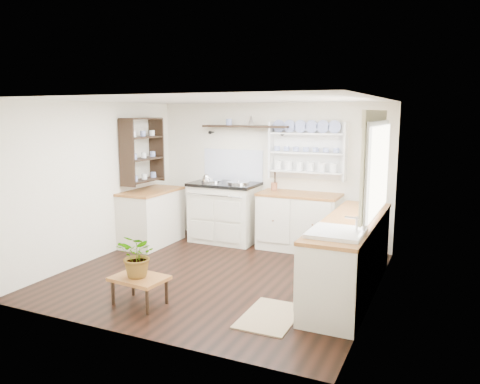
% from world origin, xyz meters
% --- Properties ---
extents(floor, '(4.00, 3.80, 0.01)m').
position_xyz_m(floor, '(0.00, 0.00, 0.00)').
color(floor, black).
rests_on(floor, ground).
extents(wall_back, '(4.00, 0.02, 2.30)m').
position_xyz_m(wall_back, '(0.00, 1.90, 1.15)').
color(wall_back, silver).
rests_on(wall_back, ground).
extents(wall_right, '(0.02, 3.80, 2.30)m').
position_xyz_m(wall_right, '(2.00, 0.00, 1.15)').
color(wall_right, silver).
rests_on(wall_right, ground).
extents(wall_left, '(0.02, 3.80, 2.30)m').
position_xyz_m(wall_left, '(-2.00, 0.00, 1.15)').
color(wall_left, silver).
rests_on(wall_left, ground).
extents(ceiling, '(4.00, 3.80, 0.01)m').
position_xyz_m(ceiling, '(0.00, 0.00, 2.30)').
color(ceiling, white).
rests_on(ceiling, wall_back).
extents(window, '(0.08, 1.55, 1.22)m').
position_xyz_m(window, '(1.95, 0.15, 1.56)').
color(window, white).
rests_on(window, wall_right).
extents(aga_cooker, '(1.12, 0.77, 1.03)m').
position_xyz_m(aga_cooker, '(-0.69, 1.57, 0.51)').
color(aga_cooker, beige).
rests_on(aga_cooker, floor).
extents(back_cabinets, '(1.27, 0.63, 0.90)m').
position_xyz_m(back_cabinets, '(0.60, 1.60, 0.46)').
color(back_cabinets, beige).
rests_on(back_cabinets, floor).
extents(right_cabinets, '(0.62, 2.43, 0.90)m').
position_xyz_m(right_cabinets, '(1.70, 0.10, 0.46)').
color(right_cabinets, beige).
rests_on(right_cabinets, floor).
extents(belfast_sink, '(0.55, 0.60, 0.45)m').
position_xyz_m(belfast_sink, '(1.70, -0.65, 0.80)').
color(belfast_sink, white).
rests_on(belfast_sink, right_cabinets).
extents(left_cabinets, '(0.62, 1.13, 0.90)m').
position_xyz_m(left_cabinets, '(-1.70, 0.90, 0.46)').
color(left_cabinets, beige).
rests_on(left_cabinets, floor).
extents(plate_rack, '(1.20, 0.22, 0.90)m').
position_xyz_m(plate_rack, '(0.65, 1.86, 1.56)').
color(plate_rack, white).
rests_on(plate_rack, wall_back).
extents(high_shelf, '(1.50, 0.29, 0.16)m').
position_xyz_m(high_shelf, '(-0.40, 1.78, 1.91)').
color(high_shelf, black).
rests_on(high_shelf, wall_back).
extents(left_shelving, '(0.28, 0.80, 1.05)m').
position_xyz_m(left_shelving, '(-1.84, 0.90, 1.55)').
color(left_shelving, black).
rests_on(left_shelving, wall_left).
extents(kettle, '(0.16, 0.16, 0.20)m').
position_xyz_m(kettle, '(-0.97, 1.45, 1.03)').
color(kettle, silver).
rests_on(kettle, aga_cooker).
extents(utensil_crock, '(0.10, 0.10, 0.12)m').
position_xyz_m(utensil_crock, '(0.15, 1.68, 0.97)').
color(utensil_crock, brown).
rests_on(utensil_crock, back_cabinets).
extents(center_table, '(0.64, 0.48, 0.33)m').
position_xyz_m(center_table, '(-0.37, -1.24, 0.28)').
color(center_table, brown).
rests_on(center_table, floor).
extents(potted_plant, '(0.49, 0.44, 0.50)m').
position_xyz_m(potted_plant, '(-0.37, -1.24, 0.57)').
color(potted_plant, '#3F7233').
rests_on(potted_plant, center_table).
extents(floor_rug, '(0.56, 0.85, 0.02)m').
position_xyz_m(floor_rug, '(1.09, -0.94, 0.01)').
color(floor_rug, '#917454').
rests_on(floor_rug, floor).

